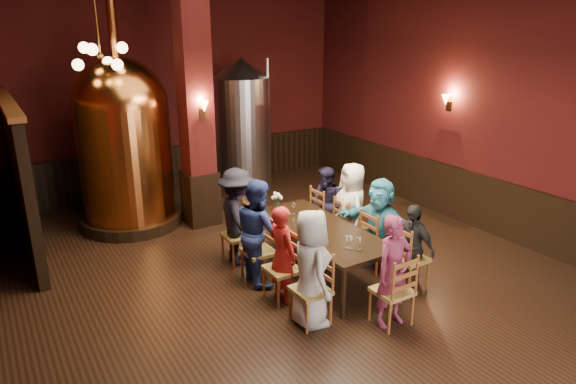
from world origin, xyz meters
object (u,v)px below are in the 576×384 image
dining_table (320,232)px  steel_vessel (243,127)px  person_0 (311,268)px  copper_kettle (125,142)px  person_2 (258,231)px  rose_vase (277,199)px  person_1 (282,254)px

dining_table → steel_vessel: bearing=78.0°
person_0 → copper_kettle: bearing=24.4°
dining_table → person_0: 1.31m
person_0 → copper_kettle: 4.68m
dining_table → person_2: person_2 is taller
dining_table → person_0: size_ratio=1.60×
person_2 → steel_vessel: bearing=-18.6°
person_0 → person_2: 1.33m
copper_kettle → rose_vase: size_ratio=14.16×
copper_kettle → steel_vessel: bearing=13.5°
person_1 → person_2: bearing=-5.5°
dining_table → rose_vase: 1.01m
person_1 → rose_vase: 1.49m
person_1 → dining_table: bearing=-74.3°
steel_vessel → person_2: bearing=-113.9°
person_2 → person_0: bearing=-174.2°
dining_table → steel_vessel: (0.84, 4.14, 0.77)m
dining_table → rose_vase: bearing=98.9°
person_0 → steel_vessel: steel_vessel is taller
steel_vessel → person_0: bearing=-108.1°
steel_vessel → copper_kettle: bearing=-166.5°
steel_vessel → person_1: bearing=-110.7°
person_1 → steel_vessel: bearing=-26.7°
dining_table → person_1: person_1 is taller
copper_kettle → steel_vessel: size_ratio=1.49×
person_2 → dining_table: bearing=-105.4°
rose_vase → person_1: bearing=-117.9°
copper_kettle → rose_vase: bearing=-56.6°
steel_vessel → dining_table: bearing=-101.5°
person_0 → person_1: 0.67m
person_0 → steel_vessel: 5.46m
dining_table → person_2: 0.92m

